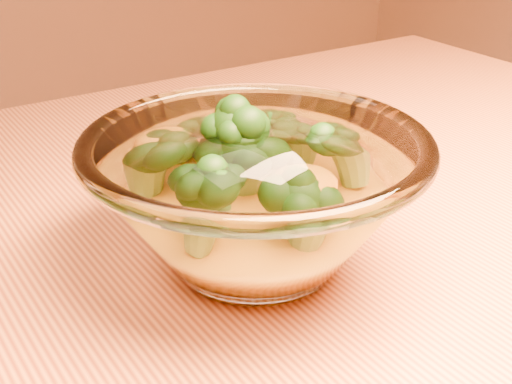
# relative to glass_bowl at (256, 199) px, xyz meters

# --- Properties ---
(glass_bowl) EXTENTS (0.22, 0.22, 0.10)m
(glass_bowl) POSITION_rel_glass_bowl_xyz_m (0.00, 0.00, 0.00)
(glass_bowl) COLOR white
(glass_bowl) RESTS_ON table
(cheese_sauce) EXTENTS (0.13, 0.13, 0.04)m
(cheese_sauce) POSITION_rel_glass_bowl_xyz_m (-0.00, 0.00, -0.02)
(cheese_sauce) COLOR orange
(cheese_sauce) RESTS_ON glass_bowl
(broccoli_heap) EXTENTS (0.14, 0.14, 0.08)m
(broccoli_heap) POSITION_rel_glass_bowl_xyz_m (0.00, 0.01, 0.02)
(broccoli_heap) COLOR black
(broccoli_heap) RESTS_ON cheese_sauce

